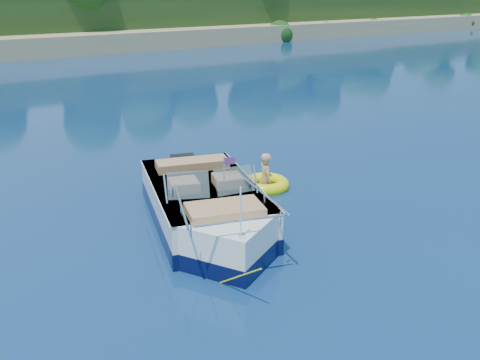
{
  "coord_description": "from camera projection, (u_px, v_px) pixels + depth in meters",
  "views": [
    {
      "loc": [
        -8.27,
        -5.79,
        4.98
      ],
      "look_at": [
        -1.91,
        3.56,
        0.85
      ],
      "focal_mm": 40.0,
      "sensor_mm": 36.0,
      "label": 1
    }
  ],
  "objects": [
    {
      "name": "ground",
      "position": [
        421.0,
        253.0,
        10.57
      ],
      "size": [
        160.0,
        160.0,
        0.0
      ],
      "primitive_type": "plane",
      "color": "#0A2348",
      "rests_on": "ground"
    },
    {
      "name": "motorboat",
      "position": [
        208.0,
        211.0,
        11.5
      ],
      "size": [
        3.3,
        6.0,
        2.05
      ],
      "rotation": [
        0.0,
        0.0,
        -0.3
      ],
      "color": "white",
      "rests_on": "ground"
    },
    {
      "name": "tow_tube",
      "position": [
        265.0,
        184.0,
        13.96
      ],
      "size": [
        1.35,
        1.35,
        0.33
      ],
      "rotation": [
        0.0,
        0.0,
        0.09
      ],
      "color": "#FFFD08",
      "rests_on": "ground"
    },
    {
      "name": "boy",
      "position": [
        265.0,
        187.0,
        13.99
      ],
      "size": [
        0.54,
        0.86,
        1.56
      ],
      "primitive_type": "imported",
      "rotation": [
        0.0,
        -0.17,
        1.32
      ],
      "color": "tan",
      "rests_on": "ground"
    }
  ]
}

